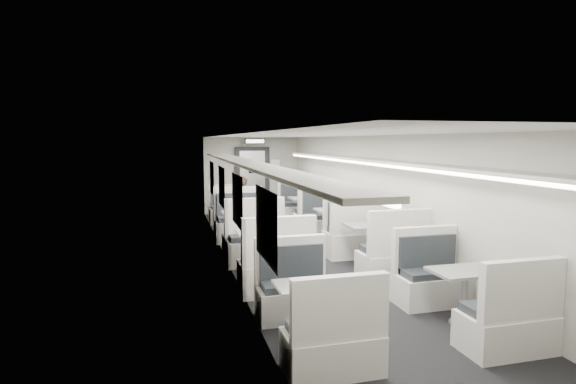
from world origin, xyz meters
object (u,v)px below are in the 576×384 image
booth_left_a (231,215)px  booth_right_b (338,227)px  exit_sign (255,141)px  booth_left_d (311,312)px  booth_right_a (308,212)px  booth_right_d (464,297)px  booth_left_b (246,230)px  booth_left_c (265,253)px  passenger (243,204)px  booth_right_c (372,245)px  vestibule_door (252,181)px

booth_left_a → booth_right_b: 3.34m
booth_right_b → exit_sign: exit_sign is taller
booth_left_d → booth_right_a: booth_right_a is taller
booth_right_d → booth_left_b: bearing=113.5°
booth_left_c → passenger: 3.92m
exit_sign → booth_left_d: bearing=-96.5°
booth_left_a → booth_left_d: size_ratio=1.02×
booth_left_b → booth_right_a: booth_left_b is taller
booth_left_c → booth_right_a: (2.00, 4.00, 0.01)m
booth_left_c → booth_right_c: bearing=1.6°
passenger → vestibule_door: 2.91m
booth_left_d → passenger: passenger is taller
booth_left_a → vestibule_door: (1.00, 2.29, 0.68)m
booth_left_b → vestibule_door: size_ratio=1.09×
booth_right_b → passenger: size_ratio=1.66×
booth_right_c → booth_right_b: bearing=90.0°
booth_left_c → exit_sign: (1.00, 6.21, 1.88)m
booth_left_b → booth_right_a: (2.00, 2.02, -0.00)m
booth_left_a → booth_right_d: (2.00, -7.02, 0.00)m
booth_left_b → booth_right_d: (2.00, -4.59, -0.05)m
booth_left_a → exit_sign: (1.00, 1.80, 1.92)m
booth_right_c → passenger: passenger is taller
booth_left_a → booth_left_b: 2.42m
booth_right_a → passenger: 1.77m
booth_right_a → booth_right_d: size_ratio=1.13×
exit_sign → booth_right_b: bearing=-77.4°
vestibule_door → booth_right_a: bearing=-69.6°
booth_left_a → booth_left_d: bearing=-90.0°
booth_right_c → exit_sign: bearing=99.2°
booth_right_d → vestibule_door: bearing=96.1°
booth_right_b → booth_left_d: bearing=-114.9°
booth_left_a → booth_right_d: size_ratio=0.99×
booth_left_c → exit_sign: bearing=80.8°
booth_right_b → booth_right_c: bearing=-90.0°
booth_left_b → vestibule_door: 4.85m
booth_right_d → exit_sign: 9.08m
booth_left_a → booth_right_b: booth_right_b is taller
booth_left_b → booth_left_d: bearing=-90.0°
booth_left_d → booth_left_b: bearing=90.0°
passenger → booth_right_d: bearing=-51.2°
booth_left_b → booth_right_c: 2.78m
booth_left_d → booth_right_a: 6.87m
booth_right_b → passenger: bearing=128.8°
booth_right_b → passenger: 2.79m
booth_right_b → vestibule_door: 5.10m
booth_left_a → exit_sign: exit_sign is taller
booth_left_c → vestibule_door: bearing=81.5°
booth_right_d → exit_sign: exit_sign is taller
booth_right_a → booth_left_c: bearing=-116.5°
booth_left_b → passenger: passenger is taller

